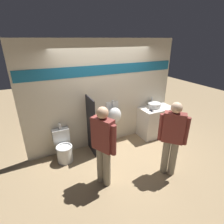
{
  "coord_description": "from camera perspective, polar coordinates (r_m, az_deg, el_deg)",
  "views": [
    {
      "loc": [
        -1.7,
        -3.31,
        2.69
      ],
      "look_at": [
        0.0,
        0.17,
        1.05
      ],
      "focal_mm": 28.0,
      "sensor_mm": 36.0,
      "label": 1
    }
  ],
  "objects": [
    {
      "name": "ground_plane",
      "position": [
        4.59,
        0.95,
        -12.93
      ],
      "size": [
        16.0,
        16.0,
        0.0
      ],
      "primitive_type": "plane",
      "color": "#997F5B"
    },
    {
      "name": "display_wall",
      "position": [
        4.46,
        -2.43,
        5.61
      ],
      "size": [
        4.02,
        0.07,
        2.7
      ],
      "color": "beige",
      "rests_on": "ground_plane"
    },
    {
      "name": "sink_counter",
      "position": [
        5.3,
        13.98,
        -2.99
      ],
      "size": [
        0.96,
        0.57,
        0.86
      ],
      "color": "silver",
      "rests_on": "ground_plane"
    },
    {
      "name": "sink_basin",
      "position": [
        5.12,
        13.67,
        2.17
      ],
      "size": [
        0.37,
        0.37,
        0.27
      ],
      "color": "silver",
      "rests_on": "sink_counter"
    },
    {
      "name": "cell_phone",
      "position": [
        4.88,
        12.67,
        0.45
      ],
      "size": [
        0.07,
        0.14,
        0.01
      ],
      "color": "black",
      "rests_on": "sink_counter"
    },
    {
      "name": "divider_near_counter",
      "position": [
        4.27,
        -6.83,
        -4.64
      ],
      "size": [
        0.03,
        0.57,
        1.45
      ],
      "color": "black",
      "rests_on": "ground_plane"
    },
    {
      "name": "urinal_near_counter",
      "position": [
        4.59,
        0.77,
        -1.13
      ],
      "size": [
        0.37,
        0.29,
        1.21
      ],
      "color": "silver",
      "rests_on": "ground_plane"
    },
    {
      "name": "toilet",
      "position": [
        4.34,
        -15.49,
        -11.31
      ],
      "size": [
        0.39,
        0.54,
        0.87
      ],
      "color": "silver",
      "rests_on": "ground_plane"
    },
    {
      "name": "person_in_vest",
      "position": [
        3.25,
        -2.9,
        -10.42
      ],
      "size": [
        0.35,
        0.52,
        1.63
      ],
      "rotation": [
        0.0,
        0.0,
        2.05
      ],
      "color": "gray",
      "rests_on": "ground_plane"
    },
    {
      "name": "person_with_lanyard",
      "position": [
        3.69,
        19.07,
        -7.63
      ],
      "size": [
        0.42,
        0.44,
        1.61
      ],
      "rotation": [
        0.0,
        0.0,
        2.33
      ],
      "color": "gray",
      "rests_on": "ground_plane"
    }
  ]
}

